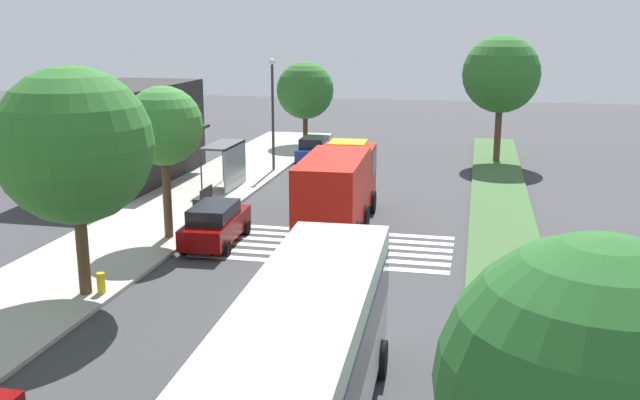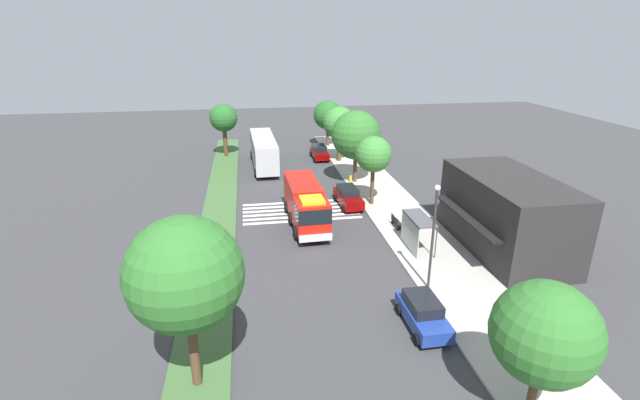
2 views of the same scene
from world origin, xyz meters
name	(u,v)px [view 1 (image 1 of 2)]	position (x,y,z in m)	size (l,w,h in m)	color
ground_plane	(326,245)	(0.00, 0.00, 0.00)	(120.00, 120.00, 0.00)	#38383A
sidewalk	(138,232)	(0.00, 8.49, 0.07)	(60.00, 5.46, 0.14)	#ADA89E
median_strip	(506,255)	(0.00, -7.26, 0.07)	(60.00, 3.00, 0.14)	#3D6033
crosswalk	(326,246)	(-0.14, 0.00, 0.01)	(4.95, 10.36, 0.01)	silver
fire_truck	(339,184)	(3.13, 0.08, 1.97)	(9.15, 3.06, 3.45)	red
parked_car_mid	(215,224)	(-0.82, 4.55, 0.90)	(4.77, 2.20, 1.75)	#720505
parked_car_east	(315,149)	(17.93, 4.56, 0.88)	(4.24, 2.04, 1.72)	navy
transit_bus	(301,366)	(-14.95, -2.59, 2.15)	(11.41, 3.15, 3.63)	#B2B2B7
bus_stop_shelter	(229,157)	(8.93, 7.34, 1.89)	(3.50, 1.40, 2.46)	#4C4C51
bench_near_shelter	(204,196)	(4.93, 7.32, 0.59)	(1.60, 0.50, 0.90)	black
street_lamp	(273,106)	(14.33, 6.36, 4.11)	(0.36, 0.36, 6.81)	#2D2D30
storefront_building	(125,134)	(9.81, 13.96, 2.80)	(11.02, 6.31, 5.60)	#282626
sidewalk_tree_center	(74,146)	(-7.42, 6.76, 5.18)	(5.11, 5.11, 7.61)	#513823
sidewalk_tree_east	(164,127)	(-0.60, 6.76, 4.86)	(3.29, 3.29, 6.40)	#513823
sidewalk_tree_far_east	(305,91)	(24.51, 6.76, 4.14)	(4.25, 4.25, 6.14)	#47301E
median_tree_far_west	(592,397)	(-20.50, -7.26, 5.02)	(3.51, 3.51, 6.70)	#513823
median_tree_west	(501,74)	(20.49, -7.26, 5.79)	(5.00, 5.00, 8.17)	#513823
fire_hydrant	(101,283)	(-7.28, 6.26, 0.49)	(0.28, 0.28, 0.70)	gold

